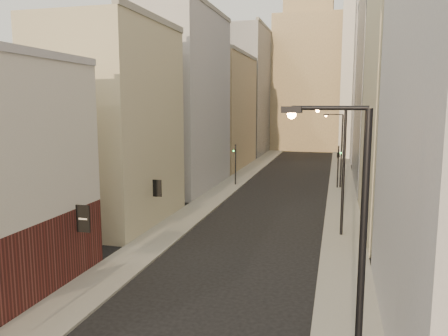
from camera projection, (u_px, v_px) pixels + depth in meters
sidewalk_left at (248, 172)px, 63.02m from camera, size 3.00×140.00×0.15m
sidewalk_right at (341, 175)px, 59.78m from camera, size 3.00×140.00×0.15m
left_bldg_beige at (112, 125)px, 35.48m from camera, size 8.00×12.00×16.00m
left_bldg_grey at (180, 102)px, 50.51m from camera, size 8.00×16.00×20.00m
left_bldg_tan at (220, 112)px, 67.97m from camera, size 8.00×18.00×17.00m
left_bldg_wingrid at (247, 93)px, 86.62m from camera, size 8.00×20.00×24.00m
right_bldg_beige at (423, 100)px, 33.04m from camera, size 8.00×16.00×20.00m
right_bldg_wingrid at (394, 76)px, 51.76m from camera, size 8.00×20.00×26.00m
highrise at (415, 11)px, 75.26m from camera, size 21.00×23.00×51.20m
clock_tower at (308, 68)px, 94.56m from camera, size 14.00×14.00×44.90m
white_tower at (365, 54)px, 78.27m from camera, size 8.00×8.00×41.50m
streetlamp_near at (353, 251)px, 12.54m from camera, size 2.53×0.47×9.65m
streetlamp_mid at (340, 164)px, 31.71m from camera, size 2.42×0.92×9.49m
streetlamp_far at (340, 146)px, 50.12m from camera, size 2.26×0.44×8.62m
traffic_light_left at (235, 158)px, 52.11m from camera, size 0.54×0.42×5.00m
traffic_light_right at (338, 156)px, 50.11m from camera, size 0.70×0.70×5.00m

